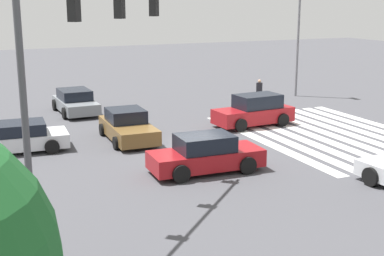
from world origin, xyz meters
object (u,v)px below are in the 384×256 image
(car_0, at_px, (254,111))
(car_1, at_px, (206,155))
(pedestrian, at_px, (259,90))
(street_light_pole_a, at_px, (299,19))
(car_4, at_px, (75,102))
(traffic_signal_mast, at_px, (82,47))
(car_5, at_px, (20,137))
(car_6, at_px, (128,126))

(car_0, xyz_separation_m, car_1, (-6.22, 5.89, -0.09))
(pedestrian, relative_size, street_light_pole_a, 0.17)
(pedestrian, bearing_deg, car_4, -53.66)
(car_1, distance_m, street_light_pole_a, 19.08)
(traffic_signal_mast, xyz_separation_m, car_5, (9.30, 0.99, -4.79))
(pedestrian, bearing_deg, car_0, 12.17)
(car_5, relative_size, pedestrian, 2.74)
(traffic_signal_mast, distance_m, car_5, 10.51)
(car_0, distance_m, car_4, 11.00)
(car_6, bearing_deg, street_light_pole_a, 116.66)
(car_1, distance_m, car_4, 13.69)
(car_1, height_order, car_5, car_1)
(car_0, distance_m, car_6, 7.25)
(traffic_signal_mast, distance_m, car_0, 15.43)
(pedestrian, bearing_deg, street_light_pole_a, 154.44)
(car_1, height_order, car_4, car_1)
(car_5, bearing_deg, car_6, -177.12)
(car_0, distance_m, street_light_pole_a, 10.96)
(car_4, distance_m, street_light_pole_a, 16.31)
(car_5, xyz_separation_m, car_6, (-0.06, -5.09, 0.03))
(car_0, distance_m, pedestrian, 6.44)
(car_4, height_order, car_6, car_6)
(car_1, height_order, street_light_pole_a, street_light_pole_a)
(traffic_signal_mast, bearing_deg, car_1, -14.95)
(car_0, distance_m, car_1, 8.57)
(car_4, height_order, pedestrian, pedestrian)
(car_0, relative_size, car_1, 0.98)
(car_4, bearing_deg, car_1, 8.26)
(car_4, xyz_separation_m, car_6, (-7.40, -1.00, -0.01))
(car_6, distance_m, pedestrian, 12.12)
(car_0, bearing_deg, street_light_pole_a, -141.44)
(car_0, height_order, car_6, car_0)
(traffic_signal_mast, relative_size, car_1, 1.58)
(traffic_signal_mast, height_order, car_4, traffic_signal_mast)
(car_4, height_order, car_5, car_4)
(car_0, xyz_separation_m, car_6, (-0.14, 7.25, -0.13))
(car_0, height_order, car_1, car_0)
(car_0, xyz_separation_m, street_light_pole_a, (6.71, -7.34, 4.61))
(car_5, height_order, pedestrian, pedestrian)
(car_0, relative_size, street_light_pole_a, 0.49)
(traffic_signal_mast, bearing_deg, car_6, 21.08)
(traffic_signal_mast, relative_size, car_5, 1.67)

